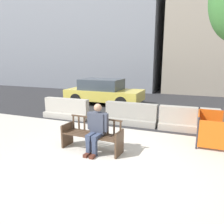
{
  "coord_description": "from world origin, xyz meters",
  "views": [
    {
      "loc": [
        2.05,
        -4.54,
        2.44
      ],
      "look_at": [
        -0.55,
        1.99,
        0.75
      ],
      "focal_mm": 35.0,
      "sensor_mm": 36.0,
      "label": 1
    }
  ],
  "objects_px": {
    "seated_person": "(97,127)",
    "jersey_barrier_centre": "(131,116)",
    "car_taxi_near": "(104,92)",
    "jersey_barrier_left": "(67,110)",
    "street_bench": "(92,136)",
    "jersey_barrier_right": "(188,121)"
  },
  "relations": [
    {
      "from": "jersey_barrier_centre",
      "to": "car_taxi_near",
      "type": "bearing_deg",
      "value": 128.46
    },
    {
      "from": "jersey_barrier_right",
      "to": "car_taxi_near",
      "type": "distance_m",
      "value": 5.74
    },
    {
      "from": "street_bench",
      "to": "car_taxi_near",
      "type": "bearing_deg",
      "value": 111.08
    },
    {
      "from": "seated_person",
      "to": "jersey_barrier_left",
      "type": "distance_m",
      "value": 3.91
    },
    {
      "from": "jersey_barrier_right",
      "to": "jersey_barrier_centre",
      "type": "bearing_deg",
      "value": 179.71
    },
    {
      "from": "jersey_barrier_centre",
      "to": "car_taxi_near",
      "type": "distance_m",
      "value": 4.2
    },
    {
      "from": "street_bench",
      "to": "jersey_barrier_right",
      "type": "xyz_separation_m",
      "value": [
        2.36,
        2.77,
        -0.06
      ]
    },
    {
      "from": "seated_person",
      "to": "jersey_barrier_centre",
      "type": "distance_m",
      "value": 2.87
    },
    {
      "from": "seated_person",
      "to": "jersey_barrier_centre",
      "type": "height_order",
      "value": "seated_person"
    },
    {
      "from": "street_bench",
      "to": "jersey_barrier_centre",
      "type": "distance_m",
      "value": 2.79
    },
    {
      "from": "seated_person",
      "to": "jersey_barrier_left",
      "type": "relative_size",
      "value": 0.66
    },
    {
      "from": "jersey_barrier_centre",
      "to": "street_bench",
      "type": "bearing_deg",
      "value": -95.52
    },
    {
      "from": "jersey_barrier_left",
      "to": "jersey_barrier_centre",
      "type": "bearing_deg",
      "value": 1.82
    },
    {
      "from": "jersey_barrier_right",
      "to": "street_bench",
      "type": "bearing_deg",
      "value": -130.44
    },
    {
      "from": "car_taxi_near",
      "to": "jersey_barrier_left",
      "type": "bearing_deg",
      "value": -94.08
    },
    {
      "from": "car_taxi_near",
      "to": "jersey_barrier_centre",
      "type": "bearing_deg",
      "value": -51.54
    },
    {
      "from": "jersey_barrier_centre",
      "to": "jersey_barrier_right",
      "type": "distance_m",
      "value": 2.09
    },
    {
      "from": "street_bench",
      "to": "jersey_barrier_centre",
      "type": "height_order",
      "value": "street_bench"
    },
    {
      "from": "seated_person",
      "to": "jersey_barrier_centre",
      "type": "xyz_separation_m",
      "value": [
        0.1,
        2.85,
        -0.35
      ]
    },
    {
      "from": "jersey_barrier_right",
      "to": "car_taxi_near",
      "type": "relative_size",
      "value": 0.48
    },
    {
      "from": "seated_person",
      "to": "jersey_barrier_centre",
      "type": "relative_size",
      "value": 0.66
    },
    {
      "from": "jersey_barrier_left",
      "to": "car_taxi_near",
      "type": "height_order",
      "value": "car_taxi_near"
    }
  ]
}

